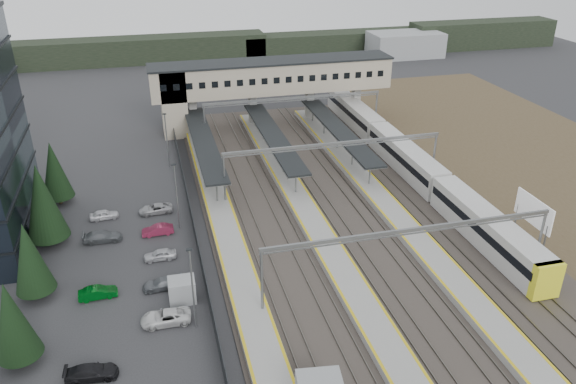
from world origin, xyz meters
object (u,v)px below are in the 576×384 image
object	(u,v)px
footbridge	(256,81)
billboard	(533,213)
relay_cabin_far	(182,290)
train	(406,159)

from	to	relation	value
footbridge	billboard	size ratio (longest dim) A/B	6.62
billboard	relay_cabin_far	bearing A→B (deg)	-177.94
footbridge	billboard	bearing A→B (deg)	-64.03
train	footbridge	bearing A→B (deg)	123.99
footbridge	train	world-z (taller)	footbridge
footbridge	billboard	world-z (taller)	footbridge
relay_cabin_far	billboard	bearing A→B (deg)	2.06
relay_cabin_far	billboard	xyz separation A→B (m)	(38.15, 1.37, 2.37)
footbridge	billboard	distance (m)	49.64
footbridge	train	bearing A→B (deg)	-56.01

